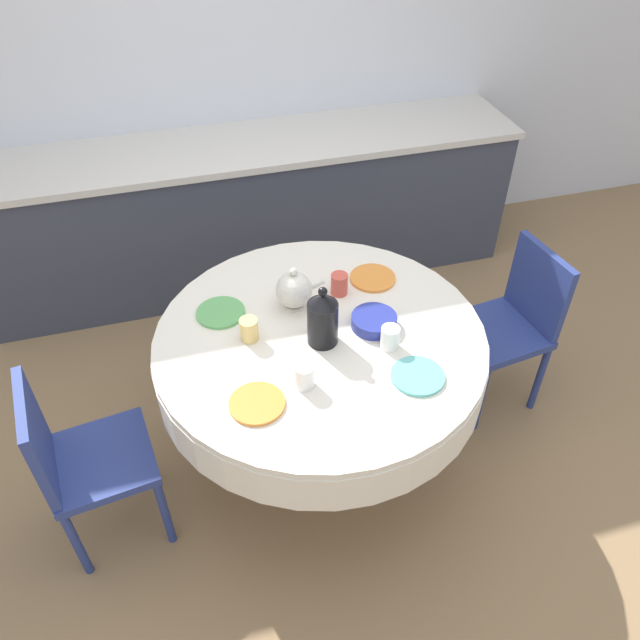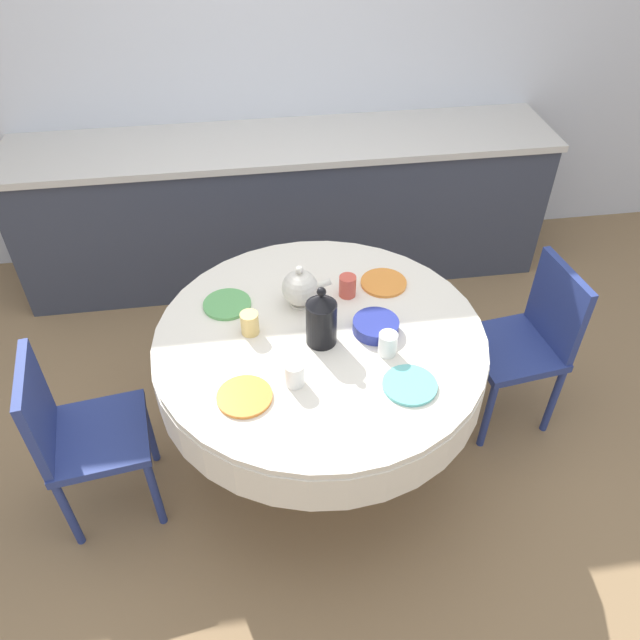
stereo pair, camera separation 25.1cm
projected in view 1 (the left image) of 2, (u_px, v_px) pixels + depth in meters
ground_plane at (320, 450)px, 3.08m from camera, size 12.00×12.00×0.00m
wall_back at (231, 55)px, 3.59m from camera, size 7.00×0.05×2.60m
kitchen_counter at (252, 211)px, 3.90m from camera, size 3.24×0.64×0.91m
dining_table at (320, 356)px, 2.65m from camera, size 1.38×1.38×0.78m
chair_left at (512, 320)px, 3.06m from camera, size 0.45×0.45×0.88m
chair_right at (80, 458)px, 2.44m from camera, size 0.45×0.45×0.88m
plate_near_left at (257, 404)px, 2.28m from camera, size 0.21×0.21×0.01m
cup_near_left at (304, 376)px, 2.32m from camera, size 0.08×0.08×0.10m
plate_near_right at (418, 376)px, 2.38m from camera, size 0.21×0.21×0.01m
cup_near_right at (390, 338)px, 2.48m from camera, size 0.08×0.08×0.10m
plate_far_left at (221, 312)px, 2.66m from camera, size 0.21×0.21×0.01m
cup_far_left at (249, 330)px, 2.52m from camera, size 0.08×0.08×0.10m
plate_far_right at (373, 278)px, 2.84m from camera, size 0.21×0.21×0.01m
cup_far_right at (339, 284)px, 2.74m from camera, size 0.08×0.08×0.10m
coffee_carafe at (322, 319)px, 2.46m from camera, size 0.12×0.12×0.27m
teapot at (294, 290)px, 2.65m from camera, size 0.22×0.16×0.20m
fruit_bowl at (374, 321)px, 2.59m from camera, size 0.19×0.19×0.05m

